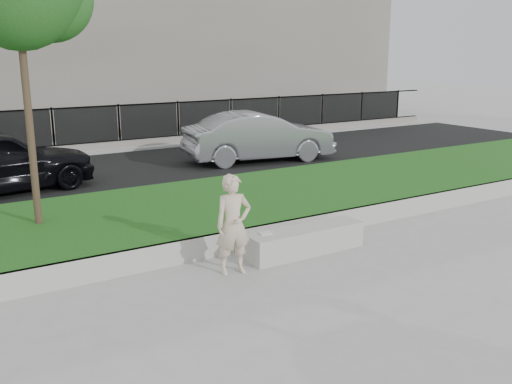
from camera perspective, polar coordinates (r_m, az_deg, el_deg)
ground at (r=9.12m, az=1.58°, el=-7.87°), size 90.00×90.00×0.00m
grass_bank at (r=11.55m, az=-6.60°, el=-2.17°), size 34.00×4.00×0.40m
grass_kerb at (r=9.88m, az=-1.73°, el=-4.88°), size 34.00×0.08×0.40m
street at (r=16.60m, az=-14.73°, el=1.80°), size 34.00×7.00×0.04m
far_pavement at (r=20.87m, az=-18.43°, el=4.08°), size 34.00×3.00×0.12m
iron_fence at (r=19.84m, az=-17.85°, el=5.06°), size 32.00×0.30×1.50m
building_facade at (r=27.51m, az=-22.87°, el=16.30°), size 34.00×10.00×10.00m
stone_bench at (r=9.86m, az=4.92°, el=-4.83°), size 2.17×0.54×0.44m
man at (r=8.79m, az=-2.29°, el=-3.28°), size 0.63×0.46×1.58m
book at (r=9.44m, az=0.98°, el=-4.16°), size 0.22×0.18×0.02m
car_silver at (r=17.68m, az=0.30°, el=5.55°), size 4.80×2.32×1.52m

